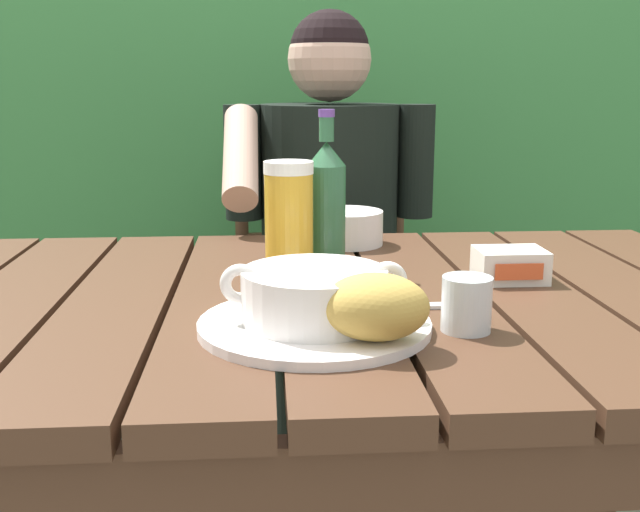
# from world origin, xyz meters

# --- Properties ---
(dining_table) EXTENTS (1.33, 0.85, 0.75)m
(dining_table) POSITION_xyz_m (0.00, 0.00, 0.65)
(dining_table) COLOR #472C1D
(dining_table) RESTS_ON ground_plane
(hedge_backdrop) EXTENTS (3.60, 0.80, 1.89)m
(hedge_backdrop) POSITION_xyz_m (0.08, 1.47, 0.93)
(hedge_backdrop) COLOR #3A7D40
(hedge_backdrop) RESTS_ON ground_plane
(chair_near_diner) EXTENTS (0.47, 0.41, 0.96)m
(chair_near_diner) POSITION_xyz_m (0.06, 0.86, 0.47)
(chair_near_diner) COLOR #492F1D
(chair_near_diner) RESTS_ON ground_plane
(person_eating) EXTENTS (0.48, 0.47, 1.21)m
(person_eating) POSITION_xyz_m (0.06, 0.66, 0.71)
(person_eating) COLOR black
(person_eating) RESTS_ON ground_plane
(serving_plate) EXTENTS (0.29, 0.29, 0.01)m
(serving_plate) POSITION_xyz_m (-0.03, -0.17, 0.75)
(serving_plate) COLOR white
(serving_plate) RESTS_ON dining_table
(soup_bowl) EXTENTS (0.23, 0.18, 0.07)m
(soup_bowl) POSITION_xyz_m (-0.03, -0.17, 0.79)
(soup_bowl) COLOR white
(soup_bowl) RESTS_ON serving_plate
(bread_roll) EXTENTS (0.14, 0.11, 0.08)m
(bread_roll) POSITION_xyz_m (0.04, -0.24, 0.80)
(bread_roll) COLOR gold
(bread_roll) RESTS_ON serving_plate
(beer_glass) EXTENTS (0.08, 0.08, 0.18)m
(beer_glass) POSITION_xyz_m (-0.05, 0.09, 0.84)
(beer_glass) COLOR gold
(beer_glass) RESTS_ON dining_table
(beer_bottle) EXTENTS (0.06, 0.06, 0.26)m
(beer_bottle) POSITION_xyz_m (0.01, 0.14, 0.86)
(beer_bottle) COLOR #2E613D
(beer_bottle) RESTS_ON dining_table
(water_glass_small) EXTENTS (0.06, 0.06, 0.07)m
(water_glass_small) POSITION_xyz_m (0.16, -0.19, 0.78)
(water_glass_small) COLOR silver
(water_glass_small) RESTS_ON dining_table
(butter_tub) EXTENTS (0.10, 0.08, 0.05)m
(butter_tub) POSITION_xyz_m (0.29, 0.04, 0.77)
(butter_tub) COLOR white
(butter_tub) RESTS_ON dining_table
(table_knife) EXTENTS (0.17, 0.03, 0.01)m
(table_knife) POSITION_xyz_m (0.10, -0.09, 0.75)
(table_knife) COLOR silver
(table_knife) RESTS_ON dining_table
(diner_bowl) EXTENTS (0.14, 0.14, 0.06)m
(diner_bowl) POSITION_xyz_m (0.06, 0.33, 0.78)
(diner_bowl) COLOR white
(diner_bowl) RESTS_ON dining_table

